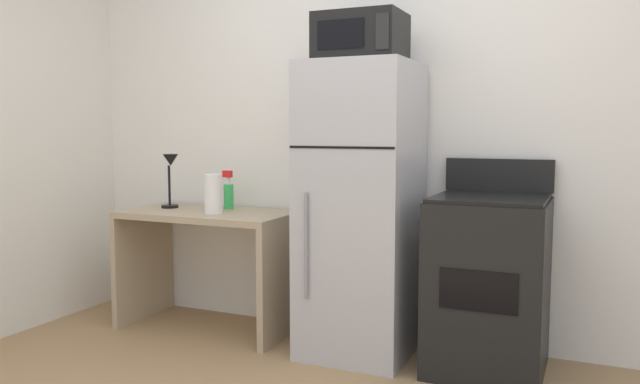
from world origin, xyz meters
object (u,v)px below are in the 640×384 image
Objects in this scene: desk at (209,247)px; paper_towel_roll at (213,194)px; refrigerator at (361,210)px; oven_range at (488,283)px; microwave at (361,38)px; spray_bottle at (229,194)px; desk_lamp at (170,171)px.

paper_towel_roll is at bearing -40.35° from desk.
oven_range is at bearing 0.89° from refrigerator.
oven_range is (0.70, 0.03, -1.29)m from microwave.
refrigerator is at bearing -179.11° from oven_range.
paper_towel_roll is at bearing -176.42° from refrigerator.
desk is 1.07m from refrigerator.
refrigerator is 0.78m from oven_range.
refrigerator is (0.94, 0.06, -0.06)m from paper_towel_roll.
spray_bottle is 1.04× the size of paper_towel_roll.
refrigerator reaches higher than oven_range.
microwave reaches higher than desk_lamp.
refrigerator reaches higher than paper_towel_roll.
spray_bottle is 0.54× the size of microwave.
desk is at bearing -4.29° from desk_lamp.
desk_lamp is at bearing 177.29° from microwave.
desk_lamp is 0.32× the size of oven_range.
oven_range is (1.73, -0.01, -0.05)m from desk.
refrigerator is 3.53× the size of microwave.
desk_lamp is 0.43m from paper_towel_roll.
spray_bottle is at bearing 98.36° from paper_towel_roll.
refrigerator is at bearing -1.80° from desk_lamp.
microwave is at bearing 2.29° from paper_towel_roll.
desk is at bearing 177.75° from microwave.
paper_towel_roll is 0.52× the size of microwave.
microwave is at bearing -2.71° from desk_lamp.
paper_towel_roll is at bearing -81.64° from spray_bottle.
desk_lamp reaches higher than desk.
refrigerator is (0.97, -0.16, -0.04)m from spray_bottle.
oven_range is at bearing 2.61° from microwave.
microwave reaches higher than spray_bottle.
paper_towel_roll is at bearing -14.28° from desk_lamp.
spray_bottle is 0.23m from paper_towel_roll.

